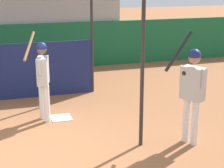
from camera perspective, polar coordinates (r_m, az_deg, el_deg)
name	(u,v)px	position (r m, az deg, el deg)	size (l,w,h in m)	color
ground_plane	(31,160)	(6.66, -12.30, -11.26)	(60.00, 60.00, 0.00)	#935B38
outfield_wall	(9,49)	(12.61, -15.42, 5.23)	(24.00, 0.12, 1.54)	#196038
bleacher_section	(5,17)	(14.13, -15.99, 9.74)	(7.60, 3.20, 3.22)	#9E9E99
batting_cage	(29,53)	(9.00, -12.47, 4.62)	(3.44, 3.60, 3.00)	#282828
home_plate	(61,118)	(8.38, -7.74, -5.11)	(0.44, 0.44, 0.02)	white
player_batter	(43,74)	(8.03, -10.53, 1.48)	(0.56, 0.91, 1.86)	white
player_waiting	(192,87)	(6.91, 12.11, -0.49)	(0.62, 0.62, 2.06)	white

